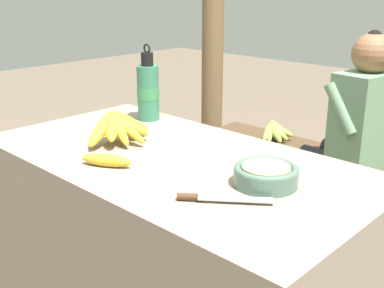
% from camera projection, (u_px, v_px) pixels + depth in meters
% --- Properties ---
extents(market_counter, '(1.33, 0.70, 0.73)m').
position_uv_depth(market_counter, '(174.00, 254.00, 1.68)').
color(market_counter, gray).
rests_on(market_counter, ground_plane).
extents(banana_bunch_ripe, '(0.18, 0.29, 0.12)m').
position_uv_depth(banana_bunch_ripe, '(118.00, 126.00, 1.68)').
color(banana_bunch_ripe, '#4C381E').
rests_on(banana_bunch_ripe, market_counter).
extents(serving_bowl, '(0.18, 0.18, 0.06)m').
position_uv_depth(serving_bowl, '(266.00, 174.00, 1.33)').
color(serving_bowl, '#4C6B5B').
rests_on(serving_bowl, market_counter).
extents(water_bottle, '(0.09, 0.09, 0.31)m').
position_uv_depth(water_bottle, '(148.00, 91.00, 1.95)').
color(water_bottle, '#337556').
rests_on(water_bottle, market_counter).
extents(loose_banana_front, '(0.16, 0.11, 0.04)m').
position_uv_depth(loose_banana_front, '(106.00, 160.00, 1.47)').
color(loose_banana_front, gold).
rests_on(loose_banana_front, market_counter).
extents(knife, '(0.21, 0.17, 0.02)m').
position_uv_depth(knife, '(211.00, 198.00, 1.24)').
color(knife, '#BCBCC1').
rests_on(knife, market_counter).
extents(wooden_bench, '(1.71, 0.32, 0.38)m').
position_uv_depth(wooden_bench, '(342.00, 168.00, 2.56)').
color(wooden_bench, '#4C3823').
rests_on(wooden_bench, ground_plane).
extents(seated_vendor, '(0.43, 0.41, 1.06)m').
position_uv_depth(seated_vendor, '(357.00, 122.00, 2.42)').
color(seated_vendor, '#232328').
rests_on(seated_vendor, ground_plane).
extents(banana_bunch_green, '(0.17, 0.26, 0.13)m').
position_uv_depth(banana_bunch_green, '(275.00, 130.00, 2.81)').
color(banana_bunch_green, '#4C381E').
rests_on(banana_bunch_green, wooden_bench).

